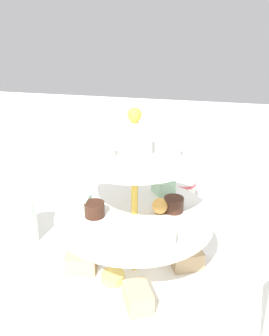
% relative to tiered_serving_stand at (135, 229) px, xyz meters
% --- Properties ---
extents(ground_plane, '(2.40, 2.40, 0.00)m').
position_rel_tiered_serving_stand_xyz_m(ground_plane, '(-0.00, -0.00, -0.08)').
color(ground_plane, silver).
extents(tiered_serving_stand, '(0.29, 0.29, 0.27)m').
position_rel_tiered_serving_stand_xyz_m(tiered_serving_stand, '(0.00, 0.00, 0.00)').
color(tiered_serving_stand, white).
rests_on(tiered_serving_stand, ground_plane).
extents(water_glass_short_left, '(0.06, 0.06, 0.07)m').
position_rel_tiered_serving_stand_xyz_m(water_glass_short_left, '(-0.24, -0.09, -0.05)').
color(water_glass_short_left, silver).
rests_on(water_glass_short_left, ground_plane).
extents(teacup_with_saucer, '(0.09, 0.09, 0.05)m').
position_rel_tiered_serving_stand_xyz_m(teacup_with_saucer, '(-0.26, 0.05, -0.06)').
color(teacup_with_saucer, white).
rests_on(teacup_with_saucer, ground_plane).
extents(water_glass_mid_back, '(0.06, 0.06, 0.08)m').
position_rel_tiered_serving_stand_xyz_m(water_glass_mid_back, '(-0.05, -0.22, -0.04)').
color(water_glass_mid_back, silver).
rests_on(water_glass_mid_back, ground_plane).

